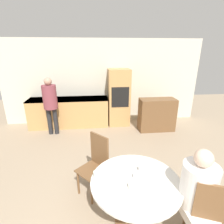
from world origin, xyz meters
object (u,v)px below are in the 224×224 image
object	(u,v)px
oven_unit	(119,98)
person_standing	(50,101)
dining_table	(135,195)
bowl_near	(133,186)
cup	(96,174)
bowl_centre	(138,176)
person_seated	(198,193)
chair_near_right	(208,213)
sideboard	(157,115)
chair_far_left	(96,162)

from	to	relation	value
oven_unit	person_standing	size ratio (longest dim) A/B	1.09
dining_table	bowl_near	distance (m)	0.29
person_standing	cup	world-z (taller)	person_standing
dining_table	bowl_centre	bearing A→B (deg)	50.70
cup	person_seated	bearing A→B (deg)	-19.43
cup	bowl_centre	size ratio (longest dim) A/B	0.67
chair_near_right	person_standing	size ratio (longest dim) A/B	0.63
sideboard	bowl_centre	bearing A→B (deg)	-114.32
chair_far_left	person_seated	world-z (taller)	person_seated
bowl_near	bowl_centre	size ratio (longest dim) A/B	1.00
oven_unit	bowl_near	size ratio (longest dim) A/B	13.96
person_seated	cup	xyz separation A→B (m)	(-1.14, 0.40, 0.03)
cup	chair_near_right	bearing A→B (deg)	-22.81
person_standing	chair_far_left	bearing A→B (deg)	-62.63
oven_unit	chair_near_right	world-z (taller)	oven_unit
dining_table	person_seated	world-z (taller)	person_seated
cup	bowl_centre	xyz separation A→B (m)	(0.53, -0.07, -0.02)
chair_far_left	cup	distance (m)	0.60
cup	bowl_near	bearing A→B (deg)	-28.22
chair_far_left	bowl_near	size ratio (longest dim) A/B	8.09
dining_table	cup	bearing A→B (deg)	167.13
person_standing	bowl_near	xyz separation A→B (m)	(1.60, -3.06, -0.23)
dining_table	chair_far_left	size ratio (longest dim) A/B	1.13
person_standing	bowl_near	distance (m)	3.46
sideboard	person_seated	xyz separation A→B (m)	(-0.67, -3.19, 0.26)
oven_unit	cup	xyz separation A→B (m)	(-0.77, -3.36, -0.10)
chair_far_left	person_seated	bearing A→B (deg)	6.99
bowl_near	bowl_centre	distance (m)	0.19
dining_table	bowl_near	size ratio (longest dim) A/B	9.12
person_seated	cup	size ratio (longest dim) A/B	15.33
person_standing	oven_unit	bearing A→B (deg)	15.35
oven_unit	cup	size ratio (longest dim) A/B	20.84
oven_unit	chair_near_right	xyz separation A→B (m)	(0.45, -3.87, -0.31)
chair_far_left	person_standing	bearing A→B (deg)	164.55
chair_far_left	person_standing	xyz separation A→B (m)	(-1.17, 2.27, 0.42)
person_seated	cup	distance (m)	1.21
cup	bowl_near	world-z (taller)	cup
chair_near_right	person_standing	world-z (taller)	person_standing
bowl_centre	bowl_near	bearing A→B (deg)	-120.32
chair_far_left	person_seated	size ratio (longest dim) A/B	0.79
sideboard	cup	xyz separation A→B (m)	(-1.81, -2.78, 0.29)
dining_table	bowl_centre	size ratio (longest dim) A/B	9.08
bowl_near	person_seated	bearing A→B (deg)	-13.57
person_seated	dining_table	bearing A→B (deg)	155.97
bowl_centre	person_standing	bearing A→B (deg)	120.40
person_seated	cup	bearing A→B (deg)	160.57
oven_unit	bowl_centre	world-z (taller)	oven_unit
bowl_near	sideboard	bearing A→B (deg)	65.34
person_seated	person_standing	size ratio (longest dim) A/B	0.80
chair_near_right	person_standing	xyz separation A→B (m)	(-2.39, 3.34, 0.42)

